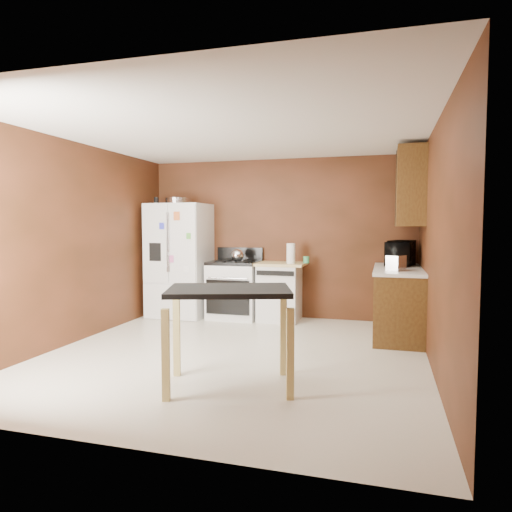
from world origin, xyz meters
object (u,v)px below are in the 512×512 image
at_px(pen_cup, 156,201).
at_px(kettle, 237,255).
at_px(refrigerator, 180,260).
at_px(dishwasher, 280,291).
at_px(gas_range, 235,289).
at_px(toaster, 396,263).
at_px(microwave, 400,254).
at_px(green_canister, 306,260).
at_px(island, 229,305).
at_px(paper_towel, 291,253).
at_px(roasting_pan, 178,201).

height_order(pen_cup, kettle, pen_cup).
xyz_separation_m(kettle, refrigerator, (-0.99, 0.04, -0.10)).
height_order(pen_cup, dishwasher, pen_cup).
relative_size(kettle, gas_range, 0.18).
xyz_separation_m(toaster, gas_range, (-2.40, 0.84, -0.53)).
bearing_deg(microwave, pen_cup, 104.68).
bearing_deg(dishwasher, green_canister, 6.05).
xyz_separation_m(microwave, island, (-1.55, -2.80, -0.30)).
bearing_deg(dishwasher, toaster, -27.36).
bearing_deg(gas_range, paper_towel, -3.98).
height_order(roasting_pan, microwave, roasting_pan).
relative_size(gas_range, dishwasher, 1.24).
bearing_deg(toaster, gas_range, -174.57).
bearing_deg(dishwasher, roasting_pan, -179.25).
height_order(microwave, gas_range, microwave).
distance_m(roasting_pan, kettle, 1.34).
bearing_deg(kettle, roasting_pan, 174.49).
relative_size(roasting_pan, paper_towel, 1.34).
bearing_deg(dishwasher, paper_towel, -24.75).
bearing_deg(dishwasher, gas_range, -178.06).
relative_size(toaster, gas_range, 0.24).
height_order(kettle, paper_towel, paper_towel).
height_order(green_canister, dishwasher, green_canister).
xyz_separation_m(kettle, green_canister, (1.04, 0.16, -0.06)).
height_order(pen_cup, refrigerator, pen_cup).
height_order(microwave, island, microwave).
bearing_deg(gas_range, kettle, -51.01).
distance_m(toaster, gas_range, 2.60).
bearing_deg(gas_range, green_canister, 3.41).
distance_m(pen_cup, green_canister, 2.58).
relative_size(green_canister, refrigerator, 0.06).
height_order(pen_cup, gas_range, pen_cup).
distance_m(toaster, island, 2.55).
bearing_deg(refrigerator, green_canister, 3.59).
xyz_separation_m(roasting_pan, green_canister, (2.07, 0.06, -0.91)).
xyz_separation_m(microwave, gas_range, (-2.47, 0.10, -0.60)).
distance_m(pen_cup, paper_towel, 2.35).
relative_size(paper_towel, refrigerator, 0.17).
distance_m(pen_cup, island, 3.74).
relative_size(microwave, gas_range, 0.52).
xyz_separation_m(refrigerator, gas_range, (0.91, 0.06, -0.44)).
bearing_deg(roasting_pan, gas_range, -0.15).
bearing_deg(paper_towel, refrigerator, 179.91).
bearing_deg(green_canister, microwave, -7.02).
bearing_deg(toaster, roasting_pan, -169.36).
height_order(green_canister, microwave, microwave).
bearing_deg(kettle, refrigerator, 177.90).
xyz_separation_m(roasting_pan, gas_range, (0.95, -0.00, -1.39)).
height_order(pen_cup, microwave, pen_cup).
relative_size(green_canister, dishwasher, 0.11).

